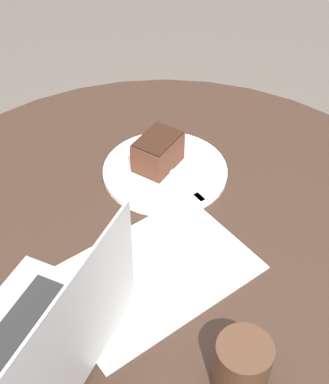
% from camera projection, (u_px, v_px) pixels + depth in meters
% --- Properties ---
extents(dining_table, '(1.16, 1.16, 0.77)m').
position_uv_depth(dining_table, '(164.00, 294.00, 1.09)').
color(dining_table, black).
rests_on(dining_table, ground_plane).
extents(paper_document, '(0.41, 0.36, 0.00)m').
position_uv_depth(paper_document, '(153.00, 273.00, 0.94)').
color(paper_document, white).
rests_on(paper_document, dining_table).
extents(plate, '(0.26, 0.26, 0.01)m').
position_uv_depth(plate, '(165.00, 171.00, 1.13)').
color(plate, white).
rests_on(plate, dining_table).
extents(cake_slice, '(0.12, 0.12, 0.07)m').
position_uv_depth(cake_slice, '(158.00, 152.00, 1.11)').
color(cake_slice, '#472619').
rests_on(cake_slice, plate).
extents(fork, '(0.09, 0.17, 0.00)m').
position_uv_depth(fork, '(184.00, 183.00, 1.09)').
color(fork, silver).
rests_on(fork, plate).
extents(coffee_glass, '(0.08, 0.08, 0.10)m').
position_uv_depth(coffee_glass, '(242.00, 367.00, 0.75)').
color(coffee_glass, '#3D2619').
rests_on(coffee_glass, dining_table).
extents(laptop, '(0.35, 0.38, 0.24)m').
position_uv_depth(laptop, '(39.00, 346.00, 0.78)').
color(laptop, gray).
rests_on(laptop, dining_table).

